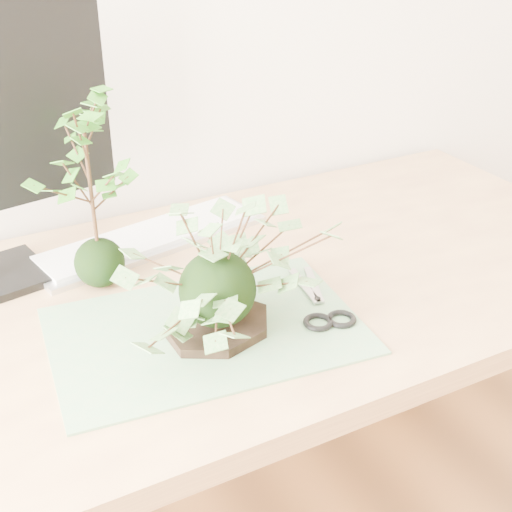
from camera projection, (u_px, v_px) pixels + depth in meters
name	position (u px, v px, depth m)	size (l,w,h in m)	color
desk	(202.00, 338.00, 1.21)	(1.60, 0.70, 0.74)	tan
cutting_mat	(206.00, 331.00, 1.07)	(0.46, 0.31, 0.00)	#6B9668
stone_dish	(219.00, 326.00, 1.06)	(0.17, 0.17, 0.01)	black
ivy_kokedama	(217.00, 257.00, 1.01)	(0.38, 0.38, 0.23)	black
maple_kokedama	(86.00, 146.00, 1.08)	(0.20, 0.20, 0.35)	black
keyboard	(150.00, 238.00, 1.32)	(0.47, 0.21, 0.02)	silver
scissors	(329.00, 311.00, 1.10)	(0.09, 0.19, 0.01)	#969696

